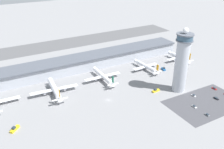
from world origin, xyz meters
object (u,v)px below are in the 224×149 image
at_px(service_truck_catering, 156,91).
at_px(car_blue_compact, 194,95).
at_px(car_green_van, 214,88).
at_px(car_black_suv, 207,115).
at_px(airplane_gate_bravo, 55,89).
at_px(car_silver_sedan, 194,106).
at_px(airplane_gate_delta, 146,66).
at_px(airplane_gate_echo, 179,57).
at_px(control_tower, 182,62).
at_px(car_white_wagon, 216,98).
at_px(service_truck_fuel, 15,129).
at_px(service_truck_baggage, 164,69).
at_px(airplane_gate_charlie, 103,76).

height_order(service_truck_catering, car_blue_compact, service_truck_catering).
bearing_deg(car_green_van, car_black_suv, -145.66).
relative_size(airplane_gate_bravo, car_silver_sedan, 9.31).
distance_m(airplane_gate_delta, airplane_gate_echo, 47.38).
distance_m(control_tower, service_truck_catering, 34.15).
xyz_separation_m(car_silver_sedan, car_white_wagon, (25.62, 0.04, -0.01)).
bearing_deg(airplane_gate_bravo, car_blue_compact, -30.69).
height_order(control_tower, service_truck_catering, control_tower).
bearing_deg(service_truck_fuel, airplane_gate_echo, 11.66).
height_order(airplane_gate_bravo, car_silver_sedan, airplane_gate_bravo).
bearing_deg(car_silver_sedan, service_truck_baggage, 70.21).
bearing_deg(airplane_gate_delta, car_black_suv, -94.96).
xyz_separation_m(car_white_wagon, car_black_suv, (-25.45, -13.26, -0.02)).
distance_m(car_black_suv, car_blue_compact, 28.66).
height_order(airplane_gate_charlie, car_silver_sedan, airplane_gate_charlie).
xyz_separation_m(airplane_gate_bravo, car_green_van, (129.85, -61.76, -4.24)).
bearing_deg(airplane_gate_delta, airplane_gate_bravo, -178.54).
xyz_separation_m(airplane_gate_bravo, airplane_gate_charlie, (48.94, 2.52, -0.27)).
distance_m(service_truck_baggage, car_silver_sedan, 71.83).
bearing_deg(airplane_gate_bravo, control_tower, -25.23).
distance_m(airplane_gate_charlie, airplane_gate_delta, 50.77).
bearing_deg(service_truck_baggage, car_blue_compact, -102.33).
relative_size(service_truck_catering, service_truck_baggage, 1.10).
height_order(airplane_gate_delta, car_blue_compact, airplane_gate_delta).
height_order(car_white_wagon, car_blue_compact, car_blue_compact).
relative_size(airplane_gate_charlie, service_truck_baggage, 5.97).
bearing_deg(car_white_wagon, airplane_gate_delta, 102.90).
distance_m(control_tower, car_green_van, 43.38).
distance_m(airplane_gate_bravo, airplane_gate_charlie, 49.01).
xyz_separation_m(airplane_gate_charlie, service_truck_baggage, (67.09, -9.42, -3.45)).
bearing_deg(car_black_suv, car_green_van, 34.34).
relative_size(airplane_gate_bravo, car_white_wagon, 8.85).
bearing_deg(car_white_wagon, car_green_van, 45.37).
bearing_deg(service_truck_catering, car_black_suv, -76.28).
relative_size(airplane_gate_echo, car_silver_sedan, 7.25).
bearing_deg(airplane_gate_bravo, airplane_gate_charlie, 2.95).
height_order(service_truck_fuel, car_green_van, service_truck_fuel).
bearing_deg(airplane_gate_delta, service_truck_baggage, -30.01).
relative_size(airplane_gate_bravo, car_blue_compact, 10.22).
bearing_deg(airplane_gate_charlie, service_truck_catering, -53.42).
distance_m(airplane_gate_delta, service_truck_fuel, 144.61).
distance_m(control_tower, service_truck_baggage, 50.95).
distance_m(airplane_gate_bravo, car_black_suv, 127.09).
bearing_deg(airplane_gate_echo, service_truck_fuel, -168.34).
bearing_deg(car_blue_compact, car_black_suv, -115.11).
height_order(car_green_van, car_blue_compact, car_blue_compact).
distance_m(airplane_gate_delta, car_black_suv, 90.64).
xyz_separation_m(airplane_gate_bravo, car_white_wagon, (117.34, -74.44, -4.28)).
relative_size(airplane_gate_echo, service_truck_catering, 4.34).
bearing_deg(service_truck_fuel, car_blue_compact, -10.65).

